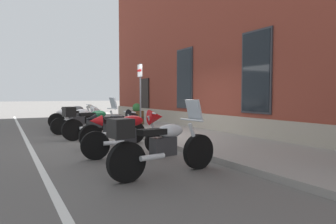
% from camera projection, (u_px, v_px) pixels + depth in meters
% --- Properties ---
extents(ground_plane, '(140.00, 140.00, 0.00)m').
position_uv_depth(ground_plane, '(140.00, 139.00, 9.59)').
color(ground_plane, '#565451').
extents(sidewalk, '(26.51, 2.96, 0.13)m').
position_uv_depth(sidewalk, '(180.00, 134.00, 10.30)').
color(sidewalk, gray).
rests_on(sidewalk, ground_plane).
extents(lane_stripe, '(26.51, 0.12, 0.01)m').
position_uv_depth(lane_stripe, '(30.00, 147.00, 8.06)').
color(lane_stripe, silver).
rests_on(lane_stripe, ground_plane).
extents(brick_pub_facade, '(20.51, 5.28, 7.82)m').
position_uv_depth(brick_pub_facade, '(267.00, 33.00, 12.04)').
color(brick_pub_facade, brown).
rests_on(brick_pub_facade, ground_plane).
extents(motorcycle_grey_naked, '(0.62, 2.13, 1.01)m').
position_uv_depth(motorcycle_grey_naked, '(75.00, 117.00, 12.69)').
color(motorcycle_grey_naked, black).
rests_on(motorcycle_grey_naked, ground_plane).
extents(motorcycle_white_sport, '(0.66, 2.06, 1.03)m').
position_uv_depth(motorcycle_white_sport, '(81.00, 118.00, 11.07)').
color(motorcycle_white_sport, black).
rests_on(motorcycle_white_sport, ground_plane).
extents(motorcycle_green_touring, '(0.72, 2.16, 1.33)m').
position_uv_depth(motorcycle_green_touring, '(92.00, 122.00, 9.59)').
color(motorcycle_green_touring, black).
rests_on(motorcycle_green_touring, ground_plane).
extents(motorcycle_black_sport, '(0.67, 2.00, 0.99)m').
position_uv_depth(motorcycle_black_sport, '(116.00, 126.00, 8.40)').
color(motorcycle_black_sport, black).
rests_on(motorcycle_black_sport, ground_plane).
extents(motorcycle_red_sport, '(0.62, 2.08, 1.07)m').
position_uv_depth(motorcycle_red_sport, '(131.00, 131.00, 6.81)').
color(motorcycle_red_sport, black).
rests_on(motorcycle_red_sport, ground_plane).
extents(motorcycle_silver_touring, '(0.69, 2.18, 1.32)m').
position_uv_depth(motorcycle_silver_touring, '(160.00, 145.00, 5.16)').
color(motorcycle_silver_touring, black).
rests_on(motorcycle_silver_touring, ground_plane).
extents(parking_sign, '(0.36, 0.07, 2.41)m').
position_uv_depth(parking_sign, '(140.00, 87.00, 10.85)').
color(parking_sign, '#4C4C51').
rests_on(parking_sign, sidewalk).
extents(barrel_planter, '(0.64, 0.64, 0.92)m').
position_uv_depth(barrel_planter, '(137.00, 115.00, 13.31)').
color(barrel_planter, brown).
rests_on(barrel_planter, sidewalk).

